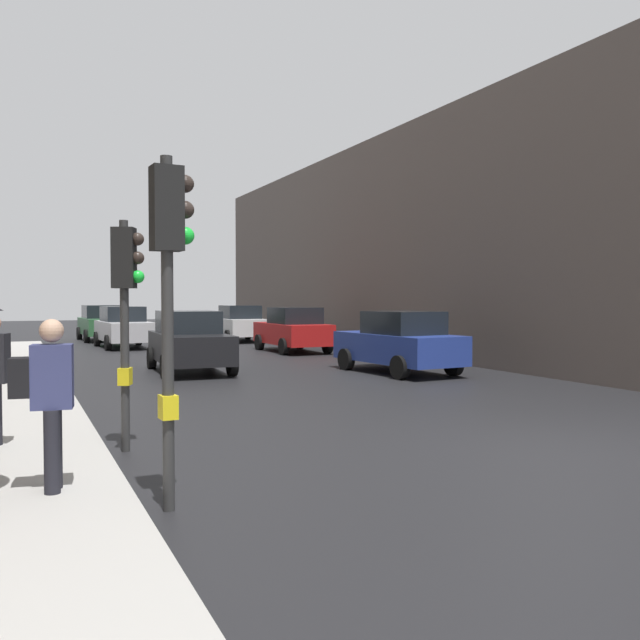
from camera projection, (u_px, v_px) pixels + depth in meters
ground_plane at (563, 450)px, 9.47m from camera, size 120.00×120.00×0.00m
building_facade_right at (480, 251)px, 29.95m from camera, size 12.00×34.01×8.45m
traffic_light_near_right at (126, 292)px, 9.31m from camera, size 0.45×0.34×3.22m
traffic_light_near_left at (170, 267)px, 6.70m from camera, size 0.44×0.26×3.55m
car_dark_suv at (189, 342)px, 19.36m from camera, size 2.18×4.28×1.76m
car_silver_hatchback at (124, 327)px, 28.77m from camera, size 2.18×4.28×1.76m
car_white_compact at (239, 323)px, 32.87m from camera, size 2.07×4.23×1.76m
car_red_sedan at (293, 330)px, 26.52m from camera, size 2.03×4.21×1.76m
car_green_estate at (102, 323)px, 33.42m from camera, size 2.14×4.26×1.76m
car_blue_van at (399, 342)px, 19.07m from camera, size 2.28×4.33×1.76m
pedestrian_with_grey_backpack at (48, 394)px, 6.87m from camera, size 0.63×0.38×1.77m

